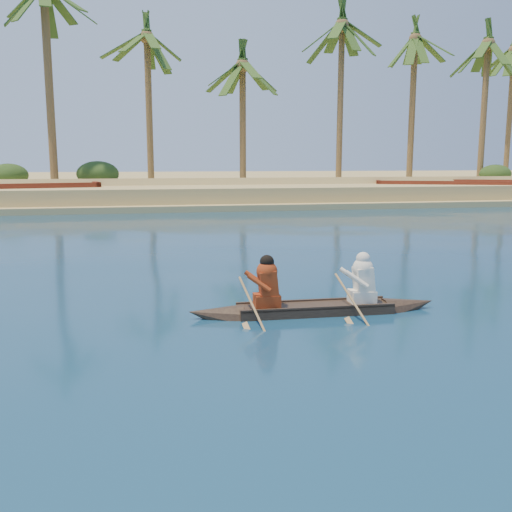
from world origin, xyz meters
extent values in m
plane|color=navy|center=(0.00, 0.00, 0.00)|extent=(160.00, 160.00, 0.00)
cube|color=tan|center=(0.00, 26.00, 0.12)|extent=(150.00, 8.00, 0.50)
cube|color=tan|center=(0.00, 48.00, 0.55)|extent=(150.00, 50.00, 1.50)
cube|color=maroon|center=(-6.44, 27.00, 0.42)|extent=(11.85, 6.06, 1.41)
cube|color=maroon|center=(24.01, 26.88, 0.41)|extent=(11.54, 7.42, 1.37)
camera|label=1|loc=(2.06, -10.86, 3.01)|focal=40.00mm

